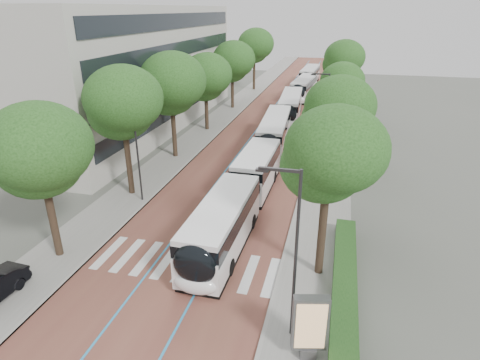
% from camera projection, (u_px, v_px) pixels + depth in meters
% --- Properties ---
extents(ground, '(160.00, 160.00, 0.00)m').
position_uv_depth(ground, '(177.00, 274.00, 22.43)').
color(ground, '#51544C').
rests_on(ground, ground).
extents(road, '(11.00, 140.00, 0.02)m').
position_uv_depth(road, '(282.00, 111.00, 58.09)').
color(road, brown).
rests_on(road, ground).
extents(sidewalk_left, '(4.00, 140.00, 0.12)m').
position_uv_depth(sidewalk_left, '(233.00, 108.00, 59.74)').
color(sidewalk_left, gray).
rests_on(sidewalk_left, ground).
extents(sidewalk_right, '(4.00, 140.00, 0.12)m').
position_uv_depth(sidewalk_right, '(335.00, 114.00, 56.39)').
color(sidewalk_right, gray).
rests_on(sidewalk_right, ground).
extents(kerb_left, '(0.20, 140.00, 0.14)m').
position_uv_depth(kerb_left, '(245.00, 108.00, 59.32)').
color(kerb_left, gray).
rests_on(kerb_left, ground).
extents(kerb_right, '(0.20, 140.00, 0.14)m').
position_uv_depth(kerb_right, '(322.00, 113.00, 56.82)').
color(kerb_right, gray).
rests_on(kerb_right, ground).
extents(zebra_crossing, '(10.55, 3.60, 0.01)m').
position_uv_depth(zebra_crossing, '(186.00, 264.00, 23.27)').
color(zebra_crossing, silver).
rests_on(zebra_crossing, ground).
extents(lane_line_left, '(0.12, 126.00, 0.01)m').
position_uv_depth(lane_line_left, '(272.00, 110.00, 58.44)').
color(lane_line_left, '#2991CF').
rests_on(lane_line_left, road).
extents(lane_line_right, '(0.12, 126.00, 0.01)m').
position_uv_depth(lane_line_right, '(293.00, 111.00, 57.72)').
color(lane_line_right, '#2991CF').
rests_on(lane_line_right, road).
extents(office_building, '(18.11, 40.00, 14.00)m').
position_uv_depth(office_building, '(112.00, 68.00, 48.98)').
color(office_building, '#B2AEA5').
rests_on(office_building, ground).
extents(hedge, '(1.20, 14.00, 0.80)m').
position_uv_depth(hedge, '(344.00, 292.00, 20.20)').
color(hedge, '#163E15').
rests_on(hedge, sidewalk_right).
extents(streetlight_near, '(1.82, 0.20, 8.00)m').
position_uv_depth(streetlight_near, '(292.00, 244.00, 16.38)').
color(streetlight_near, '#29292B').
rests_on(streetlight_near, sidewalk_right).
extents(streetlight_far, '(1.82, 0.20, 8.00)m').
position_uv_depth(streetlight_far, '(325.00, 108.00, 38.67)').
color(streetlight_far, '#29292B').
rests_on(streetlight_far, sidewalk_right).
extents(lamp_post_left, '(0.14, 0.14, 8.00)m').
position_uv_depth(lamp_post_left, '(137.00, 150.00, 29.30)').
color(lamp_post_left, '#29292B').
rests_on(lamp_post_left, sidewalk_left).
extents(trees_left, '(6.32, 60.94, 10.10)m').
position_uv_depth(trees_left, '(202.00, 75.00, 45.47)').
color(trees_left, black).
rests_on(trees_left, ground).
extents(trees_right, '(5.77, 47.43, 9.17)m').
position_uv_depth(trees_right, '(338.00, 89.00, 39.22)').
color(trees_right, black).
rests_on(trees_right, ground).
extents(lead_bus, '(2.79, 18.43, 3.20)m').
position_uv_depth(lead_bus, '(239.00, 200.00, 27.43)').
color(lead_bus, black).
rests_on(lead_bus, ground).
extents(bus_queued_0, '(3.25, 12.52, 3.20)m').
position_uv_depth(bus_queued_0, '(274.00, 133.00, 42.08)').
color(bus_queued_0, white).
rests_on(bus_queued_0, ground).
extents(bus_queued_1, '(3.26, 12.53, 3.20)m').
position_uv_depth(bus_queued_1, '(290.00, 107.00, 53.21)').
color(bus_queued_1, white).
rests_on(bus_queued_1, ground).
extents(bus_queued_2, '(3.32, 12.53, 3.20)m').
position_uv_depth(bus_queued_2, '(304.00, 88.00, 65.76)').
color(bus_queued_2, white).
rests_on(bus_queued_2, ground).
extents(bus_queued_3, '(3.02, 12.49, 3.20)m').
position_uv_depth(bus_queued_3, '(309.00, 76.00, 77.60)').
color(bus_queued_3, white).
rests_on(bus_queued_3, ground).
extents(ad_panel, '(1.52, 0.72, 3.05)m').
position_uv_depth(ad_panel, '(310.00, 326.00, 16.39)').
color(ad_panel, '#59595B').
rests_on(ad_panel, sidewalk_right).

